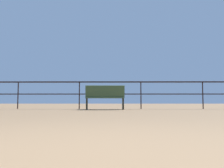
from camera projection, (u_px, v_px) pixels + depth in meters
The scene contains 3 objects.
ground_plane at pixel (85, 160), 1.22m from camera, with size 60.00×60.00×0.00m, color #8D6B4A.
pier_railing at pixel (110, 88), 9.56m from camera, with size 22.64×0.05×1.12m.
bench_near_left at pixel (105, 96), 8.78m from camera, with size 1.46×0.69×0.89m.
Camera 1 is at (0.15, -1.25, 0.31)m, focal length 37.62 mm.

